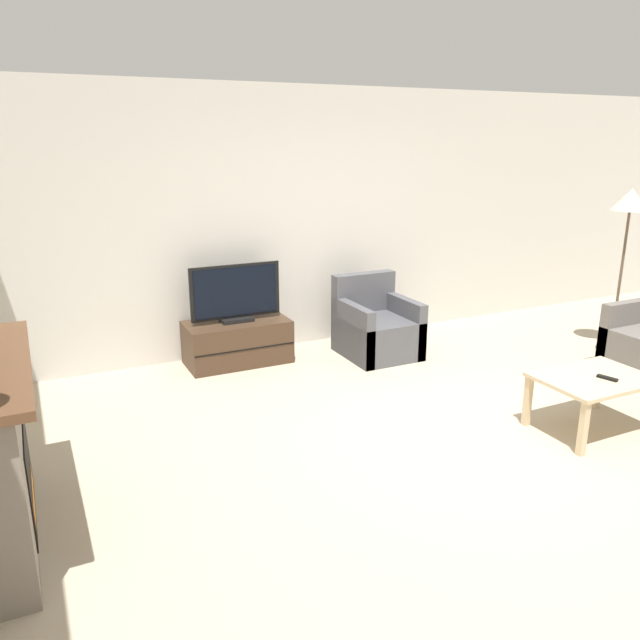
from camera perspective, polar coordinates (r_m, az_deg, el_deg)
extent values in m
plane|color=tan|center=(4.87, 13.19, -10.77)|extent=(24.00, 24.00, 0.00)
cube|color=beige|center=(6.70, -0.72, 9.19)|extent=(12.00, 0.06, 2.70)
cube|color=black|center=(3.95, -25.06, -12.45)|extent=(0.01, 0.78, 0.55)
cube|color=orange|center=(4.03, -24.77, -14.35)|extent=(0.01, 0.55, 0.11)
cube|color=#422D1E|center=(6.30, -7.56, -2.01)|extent=(1.02, 0.51, 0.43)
cube|color=black|center=(6.06, -6.78, -2.71)|extent=(1.00, 0.01, 0.01)
cube|color=black|center=(6.23, -7.64, 0.06)|extent=(0.32, 0.18, 0.04)
cube|color=black|center=(6.15, -7.74, 2.62)|extent=(0.91, 0.03, 0.53)
cube|color=black|center=(6.14, -7.69, 2.59)|extent=(0.84, 0.01, 0.48)
cube|color=#4C4C51|center=(6.49, 5.28, -1.52)|extent=(0.70, 0.76, 0.40)
cube|color=#4C4C51|center=(6.64, 4.00, 2.56)|extent=(0.70, 0.14, 0.41)
cube|color=#4C4C51|center=(6.32, 2.96, -1.08)|extent=(0.10, 0.76, 0.59)
cube|color=#4C4C51|center=(6.62, 7.53, -0.40)|extent=(0.10, 0.76, 0.59)
cube|color=#CCB289|center=(5.19, 23.81, -4.90)|extent=(0.85, 0.62, 0.03)
cube|color=#CCB289|center=(4.84, 22.93, -9.16)|extent=(0.05, 0.05, 0.41)
cube|color=#CCB289|center=(5.18, 18.45, -7.02)|extent=(0.05, 0.05, 0.41)
cube|color=#CCB289|center=(5.71, 24.04, -5.42)|extent=(0.05, 0.05, 0.41)
cube|color=black|center=(5.17, 24.78, -4.84)|extent=(0.08, 0.16, 0.02)
cube|color=#66605B|center=(6.99, 26.94, -0.89)|extent=(0.96, 0.11, 0.65)
cylinder|color=black|center=(7.39, 25.03, -2.37)|extent=(0.30, 0.30, 0.01)
cylinder|color=brown|center=(7.21, 25.73, 3.21)|extent=(0.03, 0.03, 1.46)
cone|color=beige|center=(7.09, 26.57, 9.84)|extent=(0.37, 0.37, 0.22)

